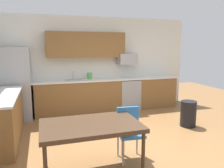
% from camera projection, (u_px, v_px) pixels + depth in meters
% --- Properties ---
extents(ground_plane, '(12.00, 12.00, 0.00)m').
position_uv_depth(ground_plane, '(128.00, 143.00, 4.34)').
color(ground_plane, olive).
extents(wall_back, '(5.80, 0.10, 2.70)m').
position_uv_depth(wall_back, '(95.00, 64.00, 6.60)').
color(wall_back, silver).
rests_on(wall_back, ground).
extents(cabinet_run_back, '(2.37, 0.60, 0.90)m').
position_uv_depth(cabinet_run_back, '(79.00, 97.00, 6.25)').
color(cabinet_run_back, brown).
rests_on(cabinet_run_back, ground).
extents(cabinet_run_back_right, '(1.18, 0.60, 0.90)m').
position_uv_depth(cabinet_run_back_right, '(154.00, 92.00, 6.97)').
color(cabinet_run_back_right, brown).
rests_on(cabinet_run_back_right, ground).
extents(cabinet_run_left, '(0.60, 2.00, 0.90)m').
position_uv_depth(cabinet_run_left, '(3.00, 119.00, 4.33)').
color(cabinet_run_left, brown).
rests_on(cabinet_run_left, ground).
extents(countertop_back, '(4.80, 0.64, 0.04)m').
position_uv_depth(countertop_back, '(98.00, 80.00, 6.35)').
color(countertop_back, silver).
rests_on(countertop_back, cabinet_run_back).
extents(countertop_left, '(0.64, 2.00, 0.04)m').
position_uv_depth(countertop_left, '(1.00, 96.00, 4.25)').
color(countertop_left, silver).
rests_on(countertop_left, cabinet_run_left).
extents(upper_cabinets_back, '(2.20, 0.34, 0.70)m').
position_uv_depth(upper_cabinets_back, '(86.00, 45.00, 6.22)').
color(upper_cabinets_back, brown).
extents(refrigerator, '(0.76, 0.70, 1.84)m').
position_uv_depth(refrigerator, '(15.00, 84.00, 5.62)').
color(refrigerator, '#9EA0A5').
rests_on(refrigerator, ground).
extents(oven_range, '(0.60, 0.60, 0.91)m').
position_uv_depth(oven_range, '(128.00, 94.00, 6.70)').
color(oven_range, '#999BA0').
rests_on(oven_range, ground).
extents(microwave, '(0.54, 0.36, 0.32)m').
position_uv_depth(microwave, '(127.00, 59.00, 6.62)').
color(microwave, '#9EA0A5').
extents(sink_basin, '(0.48, 0.40, 0.14)m').
position_uv_depth(sink_basin, '(74.00, 82.00, 6.15)').
color(sink_basin, '#A5A8AD').
rests_on(sink_basin, countertop_back).
extents(sink_faucet, '(0.02, 0.02, 0.24)m').
position_uv_depth(sink_faucet, '(73.00, 76.00, 6.29)').
color(sink_faucet, '#B2B5BA').
rests_on(sink_faucet, countertop_back).
extents(dining_table, '(1.40, 0.90, 0.77)m').
position_uv_depth(dining_table, '(91.00, 128.00, 3.16)').
color(dining_table, '#422D1E').
rests_on(dining_table, ground).
extents(chair_near_table, '(0.44, 0.44, 0.85)m').
position_uv_depth(chair_near_table, '(129.00, 129.00, 3.67)').
color(chair_near_table, '#2D72B7').
rests_on(chair_near_table, ground).
extents(trash_bin, '(0.36, 0.36, 0.60)m').
position_uv_depth(trash_bin, '(188.00, 114.00, 5.20)').
color(trash_bin, black).
rests_on(trash_bin, ground).
extents(kettle, '(0.14, 0.14, 0.20)m').
position_uv_depth(kettle, '(90.00, 76.00, 6.31)').
color(kettle, '#4CA54C').
rests_on(kettle, countertop_back).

